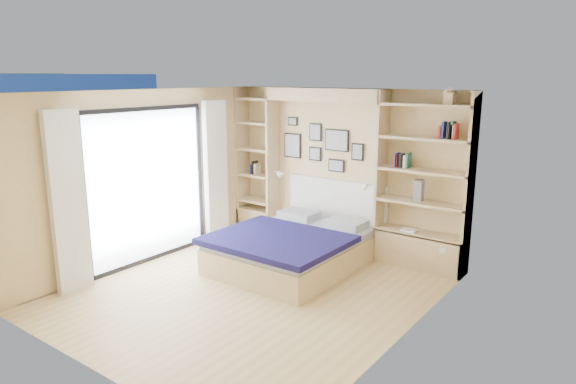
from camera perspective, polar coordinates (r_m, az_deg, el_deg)
The scene contains 9 objects.
ground at distance 6.66m, azimuth -3.83°, elevation -10.99°, with size 4.50×4.50×0.00m, color #D2B979.
room_shell at distance 7.70m, azimuth 1.14°, elevation 0.77°, with size 4.50×4.50×4.50m.
bed at distance 7.39m, azimuth 0.59°, elevation -6.15°, with size 1.79×2.32×1.07m.
photo_gallery at distance 8.22m, azimuth 3.62°, elevation 5.25°, with size 1.48×0.02×0.82m.
reading_lamps at distance 8.04m, azimuth 3.61°, elevation 1.44°, with size 1.92×0.12×0.15m.
shelf_decor at distance 7.36m, azimuth 13.17°, elevation 4.76°, with size 3.51×0.23×2.03m.
deck at distance 9.26m, azimuth -21.19°, elevation -4.92°, with size 3.20×4.00×0.05m, color #736655.
deck_chair at distance 9.57m, azimuth -15.60°, elevation -1.46°, with size 0.73×0.95×0.84m.
shipping_container at distance 15.82m, azimuth -27.04°, elevation 6.65°, with size 2.61×6.52×2.72m, color navy.
Camera 1 is at (3.95, -4.64, 2.69)m, focal length 32.00 mm.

